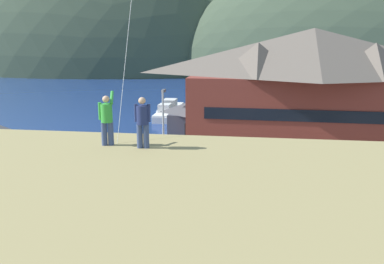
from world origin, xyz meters
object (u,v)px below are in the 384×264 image
at_px(moored_boat_outer_mooring, 218,117).
at_px(parked_car_front_row_silver, 34,212).
at_px(parked_car_front_row_red, 153,206).
at_px(parked_car_mid_row_center, 125,175).
at_px(harbor_lodge, 311,84).
at_px(parked_car_back_row_left, 292,224).
at_px(storage_shed_waterside, 193,118).
at_px(moored_boat_inner_slip, 171,108).
at_px(person_kite_flyer, 107,118).
at_px(parked_car_mid_row_far, 59,172).
at_px(moored_boat_wharfside, 166,114).
at_px(wharf_dock, 193,114).
at_px(parking_light_pole, 163,126).
at_px(parked_car_lone_by_shed, 239,188).
at_px(person_companion, 143,121).
at_px(parked_car_mid_row_near, 357,188).

bearing_deg(moored_boat_outer_mooring, parked_car_front_row_silver, -104.13).
bearing_deg(parked_car_front_row_red, parked_car_mid_row_center, 122.40).
xyz_separation_m(harbor_lodge, parked_car_back_row_left, (-3.63, -21.86, -5.21)).
relative_size(storage_shed_waterside, moored_boat_inner_slip, 0.69).
bearing_deg(person_kite_flyer, parked_car_mid_row_center, 105.45).
relative_size(storage_shed_waterside, parked_car_mid_row_center, 1.30).
height_order(parked_car_back_row_left, parked_car_mid_row_far, same).
distance_m(moored_boat_wharfside, parked_car_mid_row_center, 26.52).
height_order(storage_shed_waterside, parked_car_front_row_red, storage_shed_waterside).
bearing_deg(moored_boat_outer_mooring, storage_shed_waterside, -105.23).
distance_m(wharf_dock, parking_light_pole, 25.23).
distance_m(harbor_lodge, parked_car_front_row_silver, 29.26).
bearing_deg(parking_light_pole, harbor_lodge, 42.03).
height_order(moored_boat_inner_slip, parked_car_lone_by_shed, moored_boat_inner_slip).
bearing_deg(parked_car_back_row_left, parked_car_front_row_red, 170.07).
distance_m(harbor_lodge, parked_car_back_row_left, 22.76).
bearing_deg(parking_light_pole, moored_boat_outer_mooring, 82.93).
xyz_separation_m(parked_car_mid_row_far, person_companion, (10.38, -14.43, 7.07)).
height_order(parked_car_mid_row_far, parking_light_pole, parking_light_pole).
bearing_deg(person_kite_flyer, moored_boat_inner_slip, 98.22).
bearing_deg(moored_boat_wharfside, moored_boat_inner_slip, 92.31).
xyz_separation_m(parked_car_mid_row_center, person_kite_flyer, (3.96, -14.32, 7.09)).
height_order(parked_car_front_row_silver, parked_car_lone_by_shed, same).
relative_size(parked_car_front_row_silver, parked_car_mid_row_far, 1.01).
xyz_separation_m(harbor_lodge, parked_car_front_row_silver, (-18.27, -22.26, -5.21)).
xyz_separation_m(parked_car_mid_row_center, parked_car_mid_row_far, (-5.10, -0.09, 0.00)).
relative_size(parked_car_back_row_left, parking_light_pole, 0.62).
height_order(wharf_dock, parked_car_front_row_red, parked_car_front_row_red).
bearing_deg(moored_boat_outer_mooring, person_companion, -89.28).
distance_m(moored_boat_wharfside, parked_car_mid_row_near, 32.54).
height_order(moored_boat_wharfside, parked_car_back_row_left, moored_boat_wharfside).
height_order(moored_boat_wharfside, parked_car_front_row_red, moored_boat_wharfside).
xyz_separation_m(harbor_lodge, person_kite_flyer, (-10.98, -29.55, 1.88)).
height_order(parked_car_front_row_red, parked_car_mid_row_far, same).
distance_m(parked_car_mid_row_near, person_companion, 19.21).
height_order(harbor_lodge, parked_car_lone_by_shed, harbor_lodge).
distance_m(harbor_lodge, parked_car_mid_row_near, 16.46).
height_order(moored_boat_outer_mooring, parked_car_mid_row_far, moored_boat_outer_mooring).
height_order(parked_car_mid_row_near, parking_light_pole, parking_light_pole).
height_order(storage_shed_waterside, parked_car_front_row_silver, storage_shed_waterside).
distance_m(parked_car_front_row_red, parked_car_front_row_silver, 6.88).
bearing_deg(moored_boat_outer_mooring, parked_car_mid_row_center, -100.75).
bearing_deg(harbor_lodge, parked_car_mid_row_center, -134.44).
bearing_deg(moored_boat_wharfside, parked_car_back_row_left, -67.48).
height_order(parked_car_front_row_red, parked_car_mid_row_center, same).
bearing_deg(parking_light_pole, person_companion, -80.13).
distance_m(storage_shed_waterside, parked_car_mid_row_near, 22.11).
xyz_separation_m(parked_car_lone_by_shed, parking_light_pole, (-6.20, 5.16, 2.96)).
distance_m(moored_boat_inner_slip, person_kite_flyer, 46.28).
bearing_deg(harbor_lodge, parked_car_front_row_silver, -129.38).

